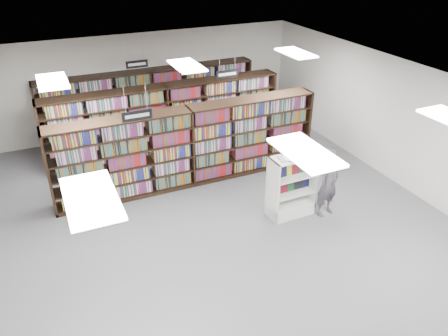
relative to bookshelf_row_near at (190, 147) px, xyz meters
name	(u,v)px	position (x,y,z in m)	size (l,w,h in m)	color
floor	(221,221)	(0.00, -2.00, -1.05)	(12.00, 12.00, 0.00)	#4B4C50
ceiling	(221,89)	(0.00, -2.00, 2.15)	(10.00, 12.00, 0.10)	white
wall_back	(147,83)	(0.00, 4.00, 0.55)	(10.00, 0.10, 3.20)	silver
wall_right	(400,124)	(5.00, -2.00, 0.55)	(0.10, 12.00, 3.20)	silver
bookshelf_row_near	(190,147)	(0.00, 0.00, 0.00)	(7.00, 0.60, 2.10)	black
bookshelf_row_mid	(167,120)	(0.00, 2.00, 0.00)	(7.00, 0.60, 2.10)	black
bookshelf_row_far	(151,102)	(0.00, 3.70, 0.00)	(7.00, 0.60, 2.10)	black
aisle_sign_left	(137,115)	(-1.50, -1.00, 1.48)	(0.65, 0.02, 0.80)	#B2B2B7
aisle_sign_right	(227,73)	(1.50, 1.00, 1.48)	(0.65, 0.02, 0.80)	#B2B2B7
aisle_sign_center	(137,63)	(-0.50, 3.00, 1.48)	(0.65, 0.02, 0.80)	#B2B2B7
troffer_front_left	(91,198)	(-3.00, -5.00, 2.11)	(0.60, 1.20, 0.04)	white
troffer_front_center	(305,152)	(0.00, -5.00, 2.11)	(0.60, 1.20, 0.04)	white
troffer_back_left	(52,81)	(-3.00, 0.00, 2.11)	(0.60, 1.20, 0.04)	white
troffer_back_center	(187,66)	(0.00, 0.00, 2.11)	(0.60, 1.20, 0.04)	white
troffer_back_right	(296,53)	(3.00, 0.00, 2.11)	(0.60, 1.20, 0.04)	white
endcap_display	(290,194)	(1.62, -2.32, -0.54)	(1.10, 0.56, 1.52)	silver
open_book	(291,157)	(1.51, -2.38, 0.51)	(0.60, 0.40, 0.13)	black
shopper	(329,182)	(2.40, -2.70, -0.20)	(0.62, 0.41, 1.70)	#4C4650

